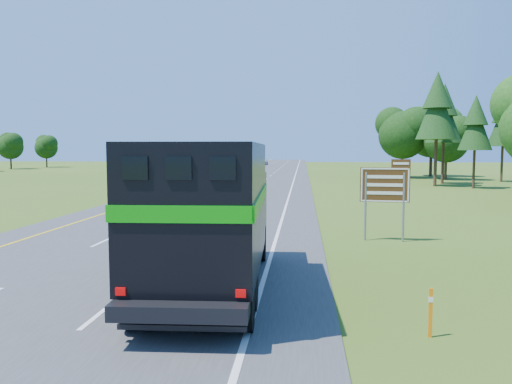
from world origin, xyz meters
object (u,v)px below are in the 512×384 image
horse_truck (210,212)px  far_car (263,161)px  white_suv (189,182)px  exit_sign (386,188)px

horse_truck → far_car: 113.02m
horse_truck → white_suv: horse_truck is taller
horse_truck → far_car: size_ratio=1.79×
white_suv → horse_truck: bearing=-72.4°
white_suv → exit_sign: size_ratio=1.81×
white_suv → exit_sign: exit_sign is taller
horse_truck → white_suv: size_ratio=1.45×
white_suv → exit_sign: bearing=-55.7°
horse_truck → exit_sign: bearing=51.4°
horse_truck → exit_sign: horse_truck is taller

